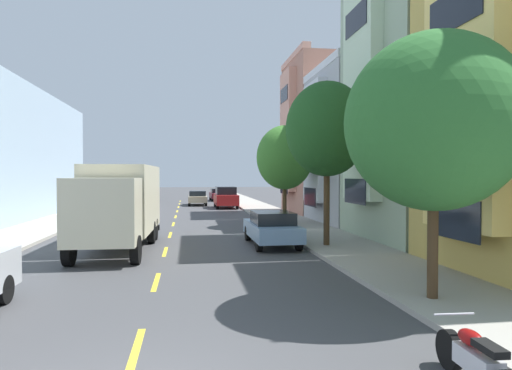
{
  "coord_description": "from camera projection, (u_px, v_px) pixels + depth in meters",
  "views": [
    {
      "loc": [
        0.88,
        -5.72,
        2.94
      ],
      "look_at": [
        4.82,
        20.45,
        2.39
      ],
      "focal_mm": 31.79,
      "sensor_mm": 36.0,
      "label": 1
    }
  ],
  "objects": [
    {
      "name": "sidewalk_right",
      "position": [
        271.0,
        213.0,
        34.32
      ],
      "size": [
        3.2,
        120.0,
        0.14
      ],
      "primitive_type": "cube",
      "color": "#A39E93",
      "rests_on": "ground_plane"
    },
    {
      "name": "sidewalk_left",
      "position": [
        75.0,
        216.0,
        32.21
      ],
      "size": [
        3.2,
        120.0,
        0.14
      ],
      "primitive_type": "cube",
      "color": "#A39E93",
      "rests_on": "ground_plane"
    },
    {
      "name": "townhouse_third_dove_grey",
      "position": [
        425.0,
        149.0,
        28.26
      ],
      "size": [
        14.45,
        7.22,
        9.6
      ],
      "color": "#A8A8AD",
      "rests_on": "ground_plane"
    },
    {
      "name": "parked_wagon_teal",
      "position": [
        146.0,
        192.0,
        59.26
      ],
      "size": [
        1.93,
        4.74,
        1.5
      ],
      "color": "#195B60",
      "rests_on": "ground_plane"
    },
    {
      "name": "parked_motorcycle",
      "position": [
        477.0,
        362.0,
        6.13
      ],
      "size": [
        0.62,
        2.05,
        0.9
      ],
      "color": "black",
      "rests_on": "ground_plane"
    },
    {
      "name": "moving_champagne_sedan",
      "position": [
        197.0,
        198.0,
        44.82
      ],
      "size": [
        1.8,
        4.5,
        1.43
      ],
      "color": "tan",
      "rests_on": "ground_plane"
    },
    {
      "name": "street_tree_third",
      "position": [
        285.0,
        158.0,
        26.07
      ],
      "size": [
        3.25,
        3.25,
        5.69
      ],
      "color": "#47331E",
      "rests_on": "sidewalk_right"
    },
    {
      "name": "lane_centerline_dashes",
      "position": [
        175.0,
        220.0,
        29.81
      ],
      "size": [
        0.14,
        47.2,
        0.01
      ],
      "color": "yellow",
      "rests_on": "ground_plane"
    },
    {
      "name": "parked_suv_red",
      "position": [
        226.0,
        197.0,
        41.06
      ],
      "size": [
        1.95,
        4.8,
        1.93
      ],
      "color": "#AD1E1E",
      "rests_on": "ground_plane"
    },
    {
      "name": "townhouse_fourth_terracotta",
      "position": [
        361.0,
        138.0,
        35.38
      ],
      "size": [
        11.96,
        7.22,
        12.12
      ],
      "color": "#B27560",
      "rests_on": "ground_plane"
    },
    {
      "name": "street_tree_second",
      "position": [
        327.0,
        129.0,
        18.16
      ],
      "size": [
        3.31,
        3.31,
        6.58
      ],
      "color": "#47331E",
      "rests_on": "sidewalk_right"
    },
    {
      "name": "parked_sedan_burgundy",
      "position": [
        218.0,
        194.0,
        52.77
      ],
      "size": [
        1.91,
        4.54,
        1.43
      ],
      "color": "maroon",
      "rests_on": "ground_plane"
    },
    {
      "name": "parked_pickup_charcoal",
      "position": [
        138.0,
        195.0,
        48.55
      ],
      "size": [
        2.15,
        5.36,
        1.73
      ],
      "color": "#333338",
      "rests_on": "ground_plane"
    },
    {
      "name": "street_tree_nearest",
      "position": [
        434.0,
        122.0,
        10.27
      ],
      "size": [
        4.02,
        4.02,
        6.04
      ],
      "color": "#47331E",
      "rests_on": "sidewalk_right"
    },
    {
      "name": "parked_sedan_sky",
      "position": [
        272.0,
        228.0,
        19.04
      ],
      "size": [
        1.85,
        4.52,
        1.43
      ],
      "color": "#7A9EC6",
      "rests_on": "ground_plane"
    },
    {
      "name": "ground_plane",
      "position": [
        177.0,
        213.0,
        35.24
      ],
      "size": [
        160.0,
        160.0,
        0.0
      ],
      "primitive_type": "plane",
      "color": "#424244"
    },
    {
      "name": "townhouse_second_sage",
      "position": [
        479.0,
        103.0,
        20.67
      ],
      "size": [
        11.51,
        7.22,
        12.94
      ],
      "color": "#99AD8E",
      "rests_on": "ground_plane"
    },
    {
      "name": "delivery_box_truck",
      "position": [
        120.0,
        201.0,
        18.03
      ],
      "size": [
        2.63,
        7.96,
        3.35
      ],
      "color": "beige",
      "rests_on": "ground_plane"
    }
  ]
}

